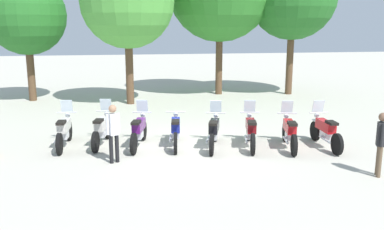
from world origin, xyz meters
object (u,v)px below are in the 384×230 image
object	(u,v)px
person_1	(381,140)
tree_1	(127,1)
motorcycle_1	(102,129)
motorcycle_2	(139,130)
motorcycle_4	(214,131)
motorcycle_7	(325,131)
tree_0	(26,16)
motorcycle_3	(176,130)
motorcycle_5	(251,130)
motorcycle_6	(289,131)
person_0	(113,129)
motorcycle_0	(64,130)

from	to	relation	value
person_1	tree_1	xyz separation A→B (m)	(-5.93, 10.77, 3.78)
motorcycle_1	person_1	bearing A→B (deg)	-108.08
motorcycle_2	person_1	size ratio (longest dim) A/B	1.33
motorcycle_4	person_1	world-z (taller)	person_1
person_1	motorcycle_7	bearing A→B (deg)	-63.19
tree_0	tree_1	xyz separation A→B (m)	(4.76, -1.63, 0.62)
motorcycle_3	tree_0	world-z (taller)	tree_0
motorcycle_1	motorcycle_2	bearing A→B (deg)	-96.39
motorcycle_5	tree_0	bearing A→B (deg)	53.75
motorcycle_2	motorcycle_7	distance (m)	5.75
motorcycle_3	motorcycle_5	size ratio (longest dim) A/B	1.01
motorcycle_5	person_1	bearing A→B (deg)	-128.90
tree_1	motorcycle_7	bearing A→B (deg)	-54.66
motorcycle_3	motorcycle_6	distance (m)	3.49
motorcycle_7	person_1	bearing A→B (deg)	-174.93
motorcycle_1	motorcycle_7	world-z (taller)	same
motorcycle_3	person_0	distance (m)	2.33
motorcycle_2	motorcycle_6	world-z (taller)	same
motorcycle_6	tree_1	distance (m)	10.24
motorcycle_0	person_1	distance (m)	8.98
motorcycle_0	tree_0	distance (m)	9.58
motorcycle_1	person_0	distance (m)	1.91
motorcycle_7	person_1	xyz separation A→B (m)	(0.14, -2.59, 0.42)
motorcycle_0	motorcycle_7	size ratio (longest dim) A/B	1.00
motorcycle_4	motorcycle_6	size ratio (longest dim) A/B	0.98
person_0	person_1	bearing A→B (deg)	48.05
person_0	person_1	world-z (taller)	person_1
motorcycle_2	person_0	world-z (taller)	person_0
motorcycle_5	person_1	size ratio (longest dim) A/B	1.33
motorcycle_5	person_1	xyz separation A→B (m)	(2.40, -2.99, 0.42)
motorcycle_2	tree_1	world-z (taller)	tree_1
tree_1	motorcycle_1	bearing A→B (deg)	-98.32
motorcycle_3	person_0	world-z (taller)	person_0
motorcycle_1	motorcycle_3	distance (m)	2.32
motorcycle_6	motorcycle_1	bearing A→B (deg)	89.89
motorcycle_6	person_1	distance (m)	2.99
motorcycle_2	motorcycle_3	size ratio (longest dim) A/B	0.99
motorcycle_6	tree_0	xyz separation A→B (m)	(-9.43, 9.73, 3.59)
motorcycle_0	motorcycle_3	distance (m)	3.44
motorcycle_3	person_1	world-z (taller)	person_1
motorcycle_3	tree_0	xyz separation A→B (m)	(-6.03, 8.96, 3.60)
person_0	tree_0	xyz separation A→B (m)	(-4.17, 10.29, 3.17)
person_0	motorcycle_5	bearing A→B (deg)	77.93
motorcycle_2	person_0	bearing A→B (deg)	166.75
motorcycle_1	motorcycle_5	bearing A→B (deg)	-90.30
motorcycle_1	motorcycle_6	bearing A→B (deg)	-90.98
motorcycle_3	motorcycle_6	bearing A→B (deg)	-95.08
motorcycle_4	motorcycle_7	size ratio (longest dim) A/B	0.97
motorcycle_5	tree_0	world-z (taller)	tree_0
motorcycle_7	motorcycle_5	bearing A→B (deg)	82.15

